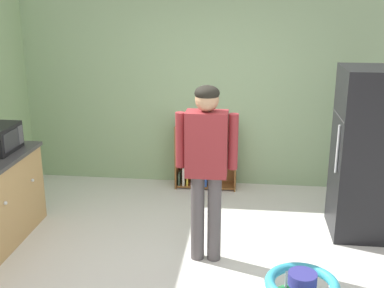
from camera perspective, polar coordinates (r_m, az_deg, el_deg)
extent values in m
plane|color=silver|center=(4.67, 0.97, -14.78)|extent=(12.00, 12.00, 0.00)
cube|color=#98B888|center=(6.39, 3.14, 6.97)|extent=(5.20, 0.06, 2.70)
sphere|color=silver|center=(5.02, -20.96, -6.46)|extent=(0.04, 0.04, 0.04)
sphere|color=silver|center=(5.52, -18.14, -4.04)|extent=(0.04, 0.04, 0.04)
cube|color=black|center=(5.37, 20.10, -1.06)|extent=(0.70, 0.68, 1.78)
cylinder|color=silver|center=(5.11, 16.64, -0.57)|extent=(0.02, 0.02, 0.50)
cube|color=#333333|center=(5.20, 16.75, 3.17)|extent=(0.01, 0.67, 0.01)
cube|color=brown|center=(6.46, -1.80, -1.37)|extent=(0.02, 0.28, 0.85)
cube|color=brown|center=(6.40, 5.14, -1.62)|extent=(0.02, 0.28, 0.85)
cube|color=brown|center=(6.54, 1.75, -1.14)|extent=(0.80, 0.02, 0.85)
cube|color=brown|center=(6.55, 1.62, -4.78)|extent=(0.76, 0.24, 0.02)
cube|color=brown|center=(6.41, 1.65, -1.42)|extent=(0.76, 0.24, 0.02)
cube|color=#384735|center=(6.53, -1.46, -3.98)|extent=(0.02, 0.17, 0.17)
cube|color=gold|center=(6.39, -1.49, -0.52)|extent=(0.02, 0.17, 0.18)
cube|color=beige|center=(6.51, -0.93, -3.71)|extent=(0.03, 0.17, 0.24)
cube|color=orange|center=(6.38, -1.06, -0.21)|extent=(0.02, 0.17, 0.26)
cube|color=gold|center=(6.51, -0.48, -3.82)|extent=(0.02, 0.17, 0.21)
cube|color=gold|center=(6.38, -0.46, -0.49)|extent=(0.02, 0.17, 0.20)
cube|color=purple|center=(6.51, 0.19, -4.04)|extent=(0.03, 0.17, 0.17)
cube|color=#22529A|center=(6.37, 0.17, -0.65)|extent=(0.03, 0.17, 0.17)
cube|color=#2A8450|center=(6.50, 0.33, -3.94)|extent=(0.02, 0.17, 0.19)
cube|color=brown|center=(6.36, 0.67, -0.35)|extent=(0.03, 0.17, 0.24)
cube|color=#288749|center=(6.49, 0.55, -3.69)|extent=(0.02, 0.17, 0.26)
cube|color=#803F90|center=(6.36, 0.94, -0.62)|extent=(0.02, 0.17, 0.18)
cube|color=#2B60A4|center=(6.49, 1.09, -4.01)|extent=(0.03, 0.17, 0.18)
cube|color=#275695|center=(6.36, 1.27, -0.55)|extent=(0.03, 0.17, 0.20)
cube|color=#2E51A5|center=(6.49, 1.67, -4.12)|extent=(0.02, 0.17, 0.16)
cube|color=#B02A1C|center=(6.34, 1.97, -0.38)|extent=(0.02, 0.17, 0.24)
cylinder|color=#514B4D|center=(4.70, 0.65, -8.57)|extent=(0.13, 0.13, 0.86)
cylinder|color=#514B4D|center=(4.69, 2.62, -8.66)|extent=(0.13, 0.13, 0.86)
cube|color=maroon|center=(4.43, 1.72, 0.00)|extent=(0.38, 0.22, 0.61)
cylinder|color=maroon|center=(4.44, -1.37, 0.48)|extent=(0.09, 0.09, 0.52)
cylinder|color=maroon|center=(4.40, 4.83, 0.27)|extent=(0.09, 0.09, 0.52)
sphere|color=tan|center=(4.32, 1.76, 5.21)|extent=(0.21, 0.21, 0.21)
ellipsoid|color=black|center=(4.31, 1.77, 5.97)|extent=(0.22, 0.22, 0.14)
torus|color=#34A4BE|center=(4.20, 12.74, -15.69)|extent=(0.60, 0.60, 0.08)
cylinder|color=navy|center=(4.17, 12.78, -15.11)|extent=(0.23, 0.23, 0.10)
cylinder|color=silver|center=(4.40, 10.93, -15.36)|extent=(0.02, 0.02, 0.18)
cube|color=#2D2D33|center=(5.31, -20.39, 0.39)|extent=(0.01, 0.31, 0.20)
cube|color=#515156|center=(5.49, -19.40, 1.03)|extent=(0.01, 0.10, 0.20)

